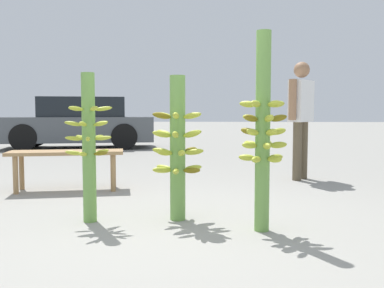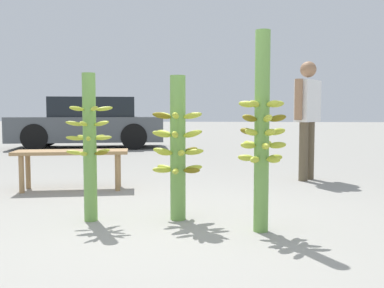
{
  "view_description": "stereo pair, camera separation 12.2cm",
  "coord_description": "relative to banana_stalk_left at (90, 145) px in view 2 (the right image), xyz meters",
  "views": [
    {
      "loc": [
        0.43,
        -3.34,
        0.95
      ],
      "look_at": [
        0.16,
        0.33,
        0.68
      ],
      "focal_mm": 40.0,
      "sensor_mm": 36.0,
      "label": 1
    },
    {
      "loc": [
        0.56,
        -3.33,
        0.95
      ],
      "look_at": [
        0.16,
        0.33,
        0.68
      ],
      "focal_mm": 40.0,
      "sensor_mm": 36.0,
      "label": 2
    }
  ],
  "objects": [
    {
      "name": "banana_stalk_left",
      "position": [
        0.0,
        0.0,
        0.0
      ],
      "size": [
        0.41,
        0.41,
        1.29
      ],
      "color": "#6B9E47",
      "rests_on": "ground_plane"
    },
    {
      "name": "market_bench",
      "position": [
        -0.75,
        1.44,
        -0.26
      ],
      "size": [
        1.42,
        0.74,
        0.49
      ],
      "rotation": [
        0.0,
        0.0,
        0.24
      ],
      "color": "#99754C",
      "rests_on": "ground_plane"
    },
    {
      "name": "vendor_person",
      "position": [
        2.24,
        2.53,
        0.31
      ],
      "size": [
        0.46,
        0.6,
        1.65
      ],
      "rotation": [
        0.0,
        0.0,
        -2.17
      ],
      "color": "brown",
      "rests_on": "ground_plane"
    },
    {
      "name": "banana_stalk_right",
      "position": [
        1.47,
        -0.18,
        0.12
      ],
      "size": [
        0.39,
        0.39,
        1.59
      ],
      "color": "#6B9E47",
      "rests_on": "ground_plane"
    },
    {
      "name": "banana_stalk_center",
      "position": [
        0.76,
        0.13,
        -0.02
      ],
      "size": [
        0.48,
        0.48,
        1.27
      ],
      "color": "#6B9E47",
      "rests_on": "ground_plane"
    },
    {
      "name": "parked_car",
      "position": [
        -2.7,
        7.56,
        -0.02
      ],
      "size": [
        4.22,
        2.54,
        1.35
      ],
      "rotation": [
        0.0,
        0.0,
        1.81
      ],
      "color": "#4C5156",
      "rests_on": "ground_plane"
    },
    {
      "name": "ground_plane",
      "position": [
        0.73,
        -0.25,
        -0.67
      ],
      "size": [
        80.0,
        80.0,
        0.0
      ],
      "primitive_type": "plane",
      "color": "gray"
    }
  ]
}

